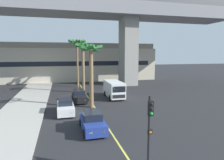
% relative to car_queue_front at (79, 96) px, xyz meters
% --- Properties ---
extents(sidewalk_left, '(4.80, 80.00, 0.15)m').
position_rel_car_queue_front_xyz_m(sidewalk_left, '(-6.51, -9.53, -0.65)').
color(sidewalk_left, '#ADA89E').
rests_on(sidewalk_left, ground).
extents(lane_stripe_center, '(0.14, 56.00, 0.01)m').
position_rel_car_queue_front_xyz_m(lane_stripe_center, '(1.49, -1.53, -0.72)').
color(lane_stripe_center, '#DBCC4C').
rests_on(lane_stripe_center, ground).
extents(bridge_overpass, '(62.81, 8.00, 17.65)m').
position_rel_car_queue_front_xyz_m(bridge_overpass, '(2.57, 12.72, 13.21)').
color(bridge_overpass, gray).
rests_on(bridge_overpass, ground).
extents(pier_building_backdrop, '(37.44, 8.04, 8.76)m').
position_rel_car_queue_front_xyz_m(pier_building_backdrop, '(1.49, 22.64, 3.60)').
color(pier_building_backdrop, '#BCB29E').
rests_on(pier_building_backdrop, ground).
extents(car_queue_front, '(1.87, 4.12, 1.56)m').
position_rel_car_queue_front_xyz_m(car_queue_front, '(0.00, 0.00, 0.00)').
color(car_queue_front, black).
rests_on(car_queue_front, ground).
extents(car_queue_second, '(1.89, 4.13, 1.56)m').
position_rel_car_queue_front_xyz_m(car_queue_second, '(0.11, -10.39, 0.00)').
color(car_queue_second, navy).
rests_on(car_queue_second, ground).
extents(car_queue_third, '(1.88, 4.12, 1.56)m').
position_rel_car_queue_front_xyz_m(car_queue_third, '(-1.91, -4.97, 0.00)').
color(car_queue_third, white).
rests_on(car_queue_third, ground).
extents(delivery_van, '(2.18, 5.26, 2.36)m').
position_rel_car_queue_front_xyz_m(delivery_van, '(5.07, 1.14, 0.57)').
color(delivery_van, white).
rests_on(delivery_van, ground).
extents(traffic_light_median_near, '(0.24, 0.37, 4.20)m').
position_rel_car_queue_front_xyz_m(traffic_light_median_near, '(1.96, -17.25, 1.99)').
color(traffic_light_median_near, black).
rests_on(traffic_light_median_near, ground).
extents(palm_tree_near_median, '(3.36, 3.39, 9.00)m').
position_rel_car_queue_front_xyz_m(palm_tree_near_median, '(0.83, 11.91, 6.90)').
color(palm_tree_near_median, brown).
rests_on(palm_tree_near_median, ground).
extents(palm_tree_mid_median, '(2.82, 3.01, 8.05)m').
position_rel_car_queue_front_xyz_m(palm_tree_mid_median, '(1.27, 6.25, 5.31)').
color(palm_tree_mid_median, brown).
rests_on(palm_tree_mid_median, ground).
extents(palm_tree_far_median, '(2.72, 2.83, 7.39)m').
position_rel_car_queue_front_xyz_m(palm_tree_far_median, '(1.15, -3.25, 4.74)').
color(palm_tree_far_median, brown).
rests_on(palm_tree_far_median, ground).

